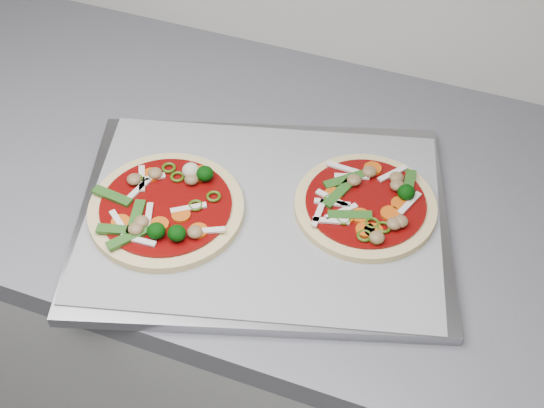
% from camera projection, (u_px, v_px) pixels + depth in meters
% --- Properties ---
extents(base_cabinet, '(3.60, 0.60, 0.86)m').
position_uv_depth(base_cabinet, '(213.00, 333.00, 1.46)').
color(base_cabinet, '#B6B6B4').
rests_on(base_cabinet, ground).
extents(countertop, '(3.60, 0.60, 0.04)m').
position_uv_depth(countertop, '(195.00, 166.00, 1.13)').
color(countertop, slate).
rests_on(countertop, base_cabinet).
extents(baking_tray, '(0.58, 0.50, 0.02)m').
position_uv_depth(baking_tray, '(263.00, 218.00, 1.02)').
color(baking_tray, gray).
rests_on(baking_tray, countertop).
extents(parchment, '(0.54, 0.45, 0.00)m').
position_uv_depth(parchment, '(263.00, 214.00, 1.01)').
color(parchment, '#9C9CA1').
rests_on(parchment, baking_tray).
extents(pizza_left, '(0.22, 0.22, 0.04)m').
position_uv_depth(pizza_left, '(166.00, 208.00, 1.01)').
color(pizza_left, '#EACD89').
rests_on(pizza_left, parchment).
extents(pizza_right, '(0.19, 0.19, 0.03)m').
position_uv_depth(pizza_right, '(367.00, 204.00, 1.01)').
color(pizza_right, '#EACD89').
rests_on(pizza_right, parchment).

